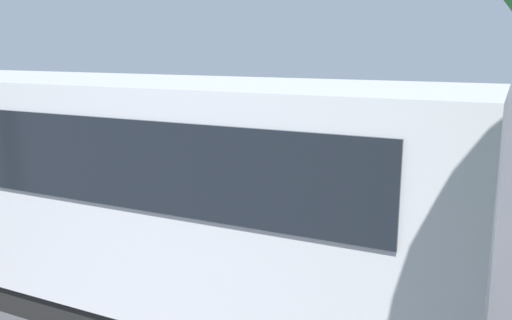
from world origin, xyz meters
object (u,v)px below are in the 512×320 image
tour_bus (134,193)px  spectator_left (236,196)px  parked_motorcycle_silver (346,255)px  spectator_centre (189,187)px  parked_motorcycle_dark (111,214)px  traffic_cone (316,172)px  stunt_motorcycle (233,151)px  spectator_far_left (304,203)px

tour_bus → spectator_left: size_ratio=5.32×
parked_motorcycle_silver → spectator_centre: bearing=-12.4°
parked_motorcycle_dark → traffic_cone: 6.21m
spectator_left → stunt_motorcycle: (3.14, -5.78, -0.44)m
stunt_motorcycle → tour_bus: bearing=108.6°
spectator_far_left → parked_motorcycle_dark: bearing=10.8°
traffic_cone → parked_motorcycle_silver: bearing=113.4°
spectator_far_left → parked_motorcycle_silver: 1.37m
tour_bus → spectator_centre: tour_bus is taller
tour_bus → spectator_centre: bearing=-73.8°
spectator_centre → parked_motorcycle_silver: 3.48m
spectator_left → parked_motorcycle_silver: 2.32m
tour_bus → spectator_left: tour_bus is taller
spectator_centre → parked_motorcycle_silver: size_ratio=0.84×
spectator_far_left → parked_motorcycle_dark: size_ratio=0.82×
spectator_left → spectator_centre: bearing=-11.8°
parked_motorcycle_dark → traffic_cone: bearing=-110.7°
tour_bus → spectator_left: bearing=-99.7°
spectator_centre → stunt_motorcycle: spectator_centre is taller
spectator_far_left → parked_motorcycle_dark: spectator_far_left is taller
parked_motorcycle_silver → stunt_motorcycle: stunt_motorcycle is taller
tour_bus → stunt_motorcycle: (2.74, -8.13, -1.03)m
spectator_far_left → stunt_motorcycle: 7.00m
spectator_far_left → tour_bus: bearing=58.8°
parked_motorcycle_dark → stunt_motorcycle: bearing=-84.6°
parked_motorcycle_silver → traffic_cone: 6.41m
tour_bus → stunt_motorcycle: size_ratio=4.67×
spectator_left → parked_motorcycle_dark: bearing=9.4°
spectator_centre → spectator_far_left: bearing=-178.7°
parked_motorcycle_silver → parked_motorcycle_dark: bearing=-0.9°
spectator_left → traffic_cone: 5.44m
spectator_centre → traffic_cone: bearing=-98.9°
spectator_far_left → traffic_cone: size_ratio=2.66×
spectator_left → parked_motorcycle_silver: (-2.20, 0.50, -0.57)m
parked_motorcycle_silver → traffic_cone: parked_motorcycle_silver is taller
parked_motorcycle_dark → spectator_left: bearing=-170.6°
stunt_motorcycle → traffic_cone: stunt_motorcycle is taller
spectator_left → tour_bus: bearing=80.3°
tour_bus → parked_motorcycle_dark: bearing=-41.9°
spectator_left → stunt_motorcycle: size_ratio=0.88×
spectator_far_left → traffic_cone: bearing=-73.0°
tour_bus → parked_motorcycle_dark: tour_bus is taller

